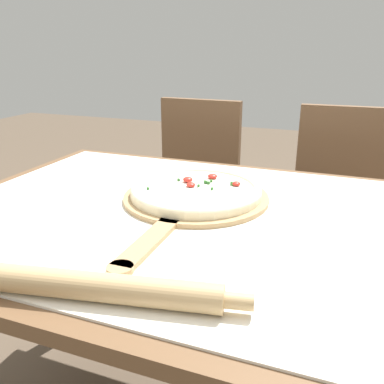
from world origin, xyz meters
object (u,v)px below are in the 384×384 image
(chair_right, at_px, (339,202))
(pizza, at_px, (196,190))
(rolling_pin, at_px, (99,287))
(chair_left, at_px, (193,185))
(pizza_peel, at_px, (193,200))

(chair_right, bearing_deg, pizza, -117.91)
(rolling_pin, relative_size, chair_right, 0.54)
(pizza, relative_size, rolling_pin, 0.71)
(rolling_pin, height_order, chair_left, chair_left)
(pizza_peel, height_order, chair_right, chair_right)
(chair_right, bearing_deg, rolling_pin, -107.17)
(pizza, xyz_separation_m, rolling_pin, (0.01, -0.48, -0.00))
(pizza, relative_size, chair_right, 0.38)
(rolling_pin, height_order, chair_right, chair_right)
(rolling_pin, xyz_separation_m, chair_right, (0.35, 1.19, -0.24))
(chair_right, bearing_deg, chair_left, 179.23)
(pizza, distance_m, chair_right, 0.83)
(pizza_peel, height_order, pizza, pizza)
(chair_left, xyz_separation_m, chair_right, (0.64, 0.00, 0.00))
(pizza, height_order, rolling_pin, rolling_pin)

